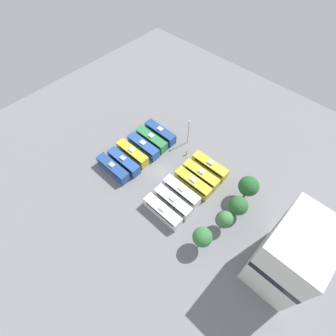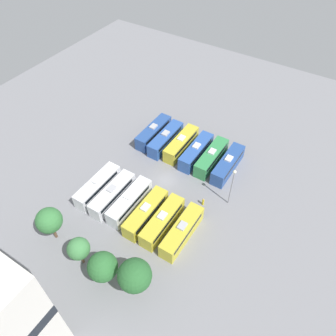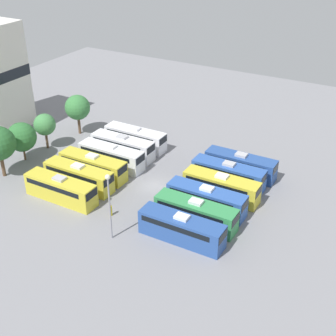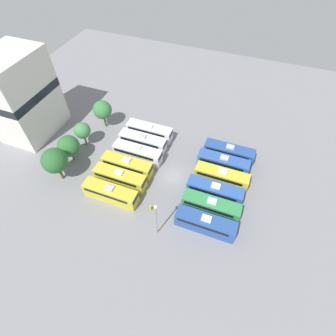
% 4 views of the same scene
% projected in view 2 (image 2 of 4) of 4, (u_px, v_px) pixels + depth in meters
% --- Properties ---
extents(ground_plane, '(108.49, 108.49, 0.00)m').
position_uv_depth(ground_plane, '(165.00, 181.00, 62.75)').
color(ground_plane, gray).
extents(bus_0, '(2.62, 10.24, 3.40)m').
position_uv_depth(bus_0, '(228.00, 164.00, 63.43)').
color(bus_0, '#284C93').
rests_on(bus_0, ground_plane).
extents(bus_1, '(2.62, 10.24, 3.40)m').
position_uv_depth(bus_1, '(211.00, 157.00, 64.76)').
color(bus_1, '#338C4C').
rests_on(bus_1, ground_plane).
extents(bus_2, '(2.62, 10.24, 3.40)m').
position_uv_depth(bus_2, '(196.00, 151.00, 65.90)').
color(bus_2, '#2D56A8').
rests_on(bus_2, ground_plane).
extents(bus_3, '(2.62, 10.24, 3.40)m').
position_uv_depth(bus_3, '(181.00, 144.00, 67.50)').
color(bus_3, gold).
rests_on(bus_3, ground_plane).
extents(bus_4, '(2.62, 10.24, 3.40)m').
position_uv_depth(bus_4, '(166.00, 139.00, 68.51)').
color(bus_4, '#2D56A8').
rests_on(bus_4, ground_plane).
extents(bus_5, '(2.62, 10.24, 3.40)m').
position_uv_depth(bus_5, '(154.00, 132.00, 70.00)').
color(bus_5, '#284C93').
rests_on(bus_5, ground_plane).
extents(bus_6, '(2.62, 10.24, 3.40)m').
position_uv_depth(bus_6, '(182.00, 231.00, 53.04)').
color(bus_6, gold).
rests_on(bus_6, ground_plane).
extents(bus_7, '(2.62, 10.24, 3.40)m').
position_uv_depth(bus_7, '(162.00, 221.00, 54.39)').
color(bus_7, gold).
rests_on(bus_7, ground_plane).
extents(bus_8, '(2.62, 10.24, 3.40)m').
position_uv_depth(bus_8, '(146.00, 213.00, 55.55)').
color(bus_8, gold).
rests_on(bus_8, ground_plane).
extents(bus_9, '(2.62, 10.24, 3.40)m').
position_uv_depth(bus_9, '(130.00, 201.00, 57.22)').
color(bus_9, silver).
rests_on(bus_9, ground_plane).
extents(bus_10, '(2.62, 10.24, 3.40)m').
position_uv_depth(bus_10, '(113.00, 194.00, 58.30)').
color(bus_10, silver).
rests_on(bus_10, ground_plane).
extents(bus_11, '(2.62, 10.24, 3.40)m').
position_uv_depth(bus_11, '(98.00, 186.00, 59.62)').
color(bus_11, white).
rests_on(bus_11, ground_plane).
extents(worker_person, '(0.36, 0.36, 1.66)m').
position_uv_depth(worker_person, '(203.00, 202.00, 58.29)').
color(worker_person, gold).
rests_on(worker_person, ground_plane).
extents(light_pole, '(0.60, 0.60, 8.53)m').
position_uv_depth(light_pole, '(233.00, 182.00, 54.95)').
color(light_pole, gray).
rests_on(light_pole, ground_plane).
extents(tree_0, '(4.80, 4.80, 7.56)m').
position_uv_depth(tree_0, '(135.00, 276.00, 44.22)').
color(tree_0, brown).
rests_on(tree_0, ground_plane).
extents(tree_1, '(4.43, 4.43, 6.03)m').
position_uv_depth(tree_1, '(103.00, 267.00, 46.51)').
color(tree_1, brown).
rests_on(tree_1, ground_plane).
extents(tree_2, '(3.45, 3.45, 5.79)m').
position_uv_depth(tree_2, '(79.00, 249.00, 48.22)').
color(tree_2, brown).
rests_on(tree_2, ground_plane).
extents(tree_3, '(4.19, 4.19, 6.82)m').
position_uv_depth(tree_3, '(49.00, 220.00, 50.86)').
color(tree_3, brown).
rests_on(tree_3, ground_plane).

